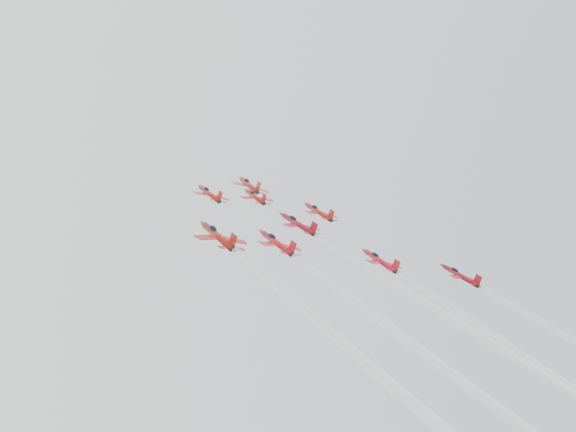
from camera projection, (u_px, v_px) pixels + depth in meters
jet_lead at (249, 185)px, 160.20m from camera, size 10.57×13.52×8.63m
jet_row2_left at (209, 193)px, 139.17m from camera, size 8.86×11.34×7.23m
jet_row2_center at (255, 196)px, 149.53m from camera, size 8.66×11.08×7.07m
jet_row2_right at (318, 212)px, 154.09m from camera, size 9.68×12.38×7.90m
jet_center at (451, 334)px, 98.32m from camera, size 9.80×92.29×55.20m
jet_rear_farleft at (396, 403)px, 70.98m from camera, size 10.33×97.28×58.18m
jet_rear_left at (447, 380)px, 80.95m from camera, size 9.49×89.32×53.43m
jet_rear_right at (561, 382)px, 92.22m from camera, size 9.01×84.78×50.71m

